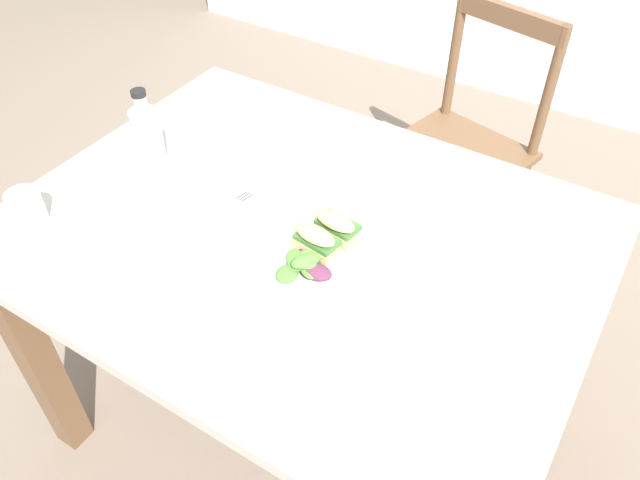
% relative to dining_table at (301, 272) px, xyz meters
% --- Properties ---
extents(ground_plane, '(8.37, 8.37, 0.00)m').
position_rel_dining_table_xyz_m(ground_plane, '(0.05, 0.02, -0.61)').
color(ground_plane, '#7A6B5B').
extents(dining_table, '(1.19, 0.90, 0.74)m').
position_rel_dining_table_xyz_m(dining_table, '(0.00, 0.00, 0.00)').
color(dining_table, '#BCB7AD').
rests_on(dining_table, ground).
extents(chair_wooden_far, '(0.48, 0.48, 0.87)m').
position_rel_dining_table_xyz_m(chair_wooden_far, '(0.05, 0.86, -0.17)').
color(chair_wooden_far, brown).
rests_on(chair_wooden_far, ground).
extents(plate_lunch, '(0.30, 0.30, 0.01)m').
position_rel_dining_table_xyz_m(plate_lunch, '(0.06, -0.06, 0.13)').
color(plate_lunch, white).
rests_on(plate_lunch, dining_table).
extents(sandwich_half_front, '(0.10, 0.06, 0.06)m').
position_rel_dining_table_xyz_m(sandwich_half_front, '(0.07, -0.05, 0.17)').
color(sandwich_half_front, '#DBB270').
rests_on(sandwich_half_front, plate_lunch).
extents(sandwich_half_back, '(0.10, 0.06, 0.06)m').
position_rel_dining_table_xyz_m(sandwich_half_back, '(0.08, 0.01, 0.17)').
color(sandwich_half_back, '#DBB270').
rests_on(sandwich_half_back, plate_lunch).
extents(salad_mixed_greens, '(0.12, 0.13, 0.05)m').
position_rel_dining_table_xyz_m(salad_mixed_greens, '(0.08, -0.10, 0.16)').
color(salad_mixed_greens, '#518438').
rests_on(salad_mixed_greens, plate_lunch).
extents(napkin_folded, '(0.12, 0.22, 0.00)m').
position_rel_dining_table_xyz_m(napkin_folded, '(-0.17, -0.06, 0.13)').
color(napkin_folded, silver).
rests_on(napkin_folded, dining_table).
extents(fork_on_napkin, '(0.05, 0.19, 0.00)m').
position_rel_dining_table_xyz_m(fork_on_napkin, '(-0.17, -0.04, 0.13)').
color(fork_on_napkin, silver).
rests_on(fork_on_napkin, napkin_folded).
extents(bottle_cold_brew, '(0.07, 0.07, 0.19)m').
position_rel_dining_table_xyz_m(bottle_cold_brew, '(-0.41, 0.01, 0.20)').
color(bottle_cold_brew, black).
rests_on(bottle_cold_brew, dining_table).
extents(cup_extra_side, '(0.07, 0.07, 0.08)m').
position_rel_dining_table_xyz_m(cup_extra_side, '(-0.49, -0.28, 0.16)').
color(cup_extra_side, white).
rests_on(cup_extra_side, dining_table).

